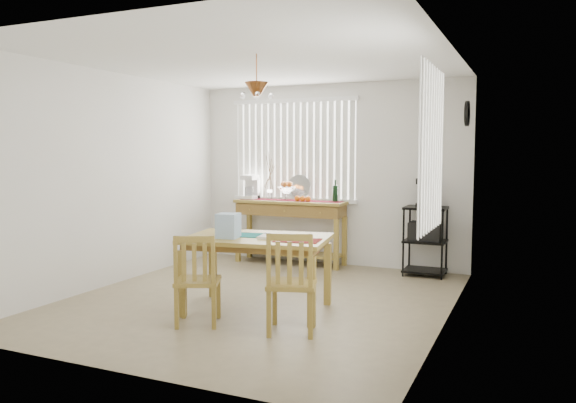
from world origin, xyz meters
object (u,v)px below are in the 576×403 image
at_px(dining_table, 257,245).
at_px(chair_left, 197,280).
at_px(sideboard, 291,216).
at_px(wire_cart, 425,234).
at_px(cart_items, 426,194).
at_px(chair_right, 291,284).

distance_m(dining_table, chair_left, 0.77).
height_order(sideboard, dining_table, sideboard).
xyz_separation_m(wire_cart, cart_items, (0.00, 0.01, 0.54)).
distance_m(wire_cart, chair_right, 2.97).
height_order(sideboard, chair_left, sideboard).
distance_m(chair_left, chair_right, 0.92).
distance_m(sideboard, chair_right, 3.18).
distance_m(cart_items, chair_right, 3.05).
xyz_separation_m(cart_items, chair_left, (-1.57, -3.04, -0.66)).
height_order(wire_cart, cart_items, cart_items).
xyz_separation_m(cart_items, chair_right, (-0.66, -2.91, -0.63)).
xyz_separation_m(cart_items, dining_table, (-1.27, -2.38, -0.40)).
bearing_deg(wire_cart, dining_table, -118.21).
xyz_separation_m(chair_left, chair_right, (0.91, 0.13, 0.03)).
bearing_deg(chair_left, dining_table, 65.70).
bearing_deg(sideboard, cart_items, 0.18).
distance_m(sideboard, wire_cart, 1.94).
xyz_separation_m(sideboard, chair_right, (1.27, -2.90, -0.24)).
distance_m(sideboard, cart_items, 1.97).
bearing_deg(cart_items, dining_table, -118.11).
distance_m(sideboard, dining_table, 2.46).
bearing_deg(cart_items, wire_cart, -90.00).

